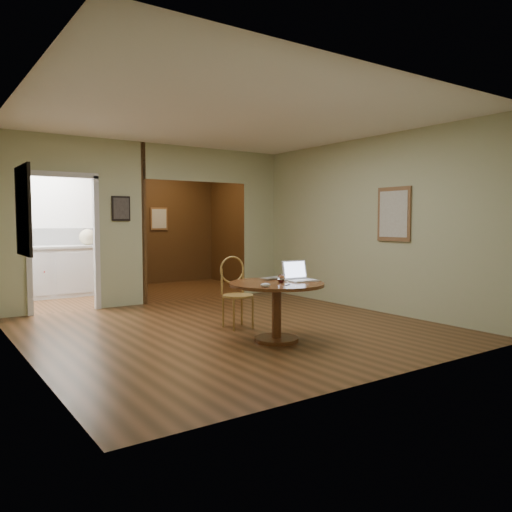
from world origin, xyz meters
TOP-DOWN VIEW (x-y plane):
  - floor at (0.00, 0.00)m, footprint 5.00×5.00m
  - room_shell at (-0.47, 3.10)m, footprint 5.20×7.50m
  - dining_table at (0.04, -0.85)m, footprint 1.10×1.10m
  - chair at (0.07, 0.08)m, footprint 0.41×0.41m
  - open_laptop at (0.37, -0.86)m, footprint 0.35×0.31m
  - closed_laptop at (0.20, -0.61)m, footprint 0.37×0.28m
  - mouse at (-0.30, -1.11)m, footprint 0.12×0.10m
  - wine_glass at (0.07, -0.91)m, footprint 0.09×0.09m
  - pen at (0.00, -1.11)m, footprint 0.11×0.06m
  - kitchen_cabinet at (-1.35, 4.20)m, footprint 2.06×0.60m
  - grocery_bag at (-0.65, 4.20)m, footprint 0.32×0.28m

SIDE VIEW (x-z plane):
  - floor at x=0.00m, z-range 0.00..0.00m
  - kitchen_cabinet at x=-1.35m, z-range 0.00..0.94m
  - dining_table at x=0.04m, z-range 0.17..0.85m
  - chair at x=0.07m, z-range 0.05..0.99m
  - pen at x=0.00m, z-range 0.69..0.69m
  - closed_laptop at x=0.20m, z-range 0.69..0.71m
  - mouse at x=-0.30m, z-range 0.69..0.73m
  - wine_glass at x=0.07m, z-range 0.69..0.79m
  - open_laptop at x=0.37m, z-range 0.63..0.87m
  - grocery_bag at x=-0.65m, z-range 0.94..1.24m
  - room_shell at x=-0.47m, z-range -1.21..3.79m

